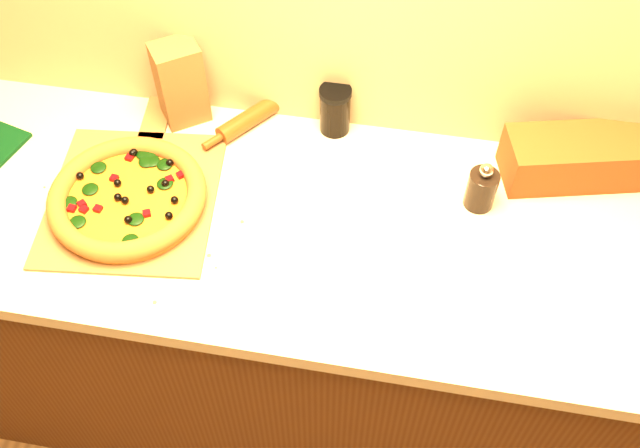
{
  "coord_description": "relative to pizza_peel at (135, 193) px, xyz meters",
  "views": [
    {
      "loc": [
        0.19,
        0.46,
        2.16
      ],
      "look_at": [
        0.03,
        1.38,
        0.96
      ],
      "focal_mm": 40.0,
      "sensor_mm": 36.0,
      "label": 1
    }
  ],
  "objects": [
    {
      "name": "dark_jar",
      "position": [
        0.42,
        0.29,
        0.06
      ],
      "size": [
        0.08,
        0.08,
        0.13
      ],
      "color": "black",
      "rests_on": "countertop"
    },
    {
      "name": "paper_bag",
      "position": [
        0.04,
        0.27,
        0.1
      ],
      "size": [
        0.14,
        0.13,
        0.22
      ],
      "primitive_type": "cube",
      "rotation": [
        0.0,
        0.0,
        0.62
      ],
      "color": "brown",
      "rests_on": "countertop"
    },
    {
      "name": "rolling_pin",
      "position": [
        0.22,
        0.29,
        0.02
      ],
      "size": [
        0.21,
        0.28,
        0.05
      ],
      "rotation": [
        0.0,
        0.0,
        0.93
      ],
      "color": "#572F0F",
      "rests_on": "countertop"
    },
    {
      "name": "countertop",
      "position": [
        0.42,
        -0.01,
        -0.02
      ],
      "size": [
        2.84,
        0.68,
        0.04
      ],
      "primitive_type": "cube",
      "color": "#C1B497",
      "rests_on": "cabinet"
    },
    {
      "name": "pizza",
      "position": [
        0.0,
        -0.04,
        0.03
      ],
      "size": [
        0.36,
        0.36,
        0.05
      ],
      "color": "gold",
      "rests_on": "pizza_peel"
    },
    {
      "name": "cabinet",
      "position": [
        0.42,
        -0.01,
        -0.47
      ],
      "size": [
        2.8,
        0.65,
        0.86
      ],
      "primitive_type": "cube",
      "color": "#4C2710",
      "rests_on": "ground"
    },
    {
      "name": "pizza_peel",
      "position": [
        0.0,
        0.0,
        0.0
      ],
      "size": [
        0.42,
        0.59,
        0.01
      ],
      "rotation": [
        0.0,
        0.0,
        0.12
      ],
      "color": "brown",
      "rests_on": "countertop"
    },
    {
      "name": "pepper_grinder",
      "position": [
        0.78,
        0.11,
        0.05
      ],
      "size": [
        0.07,
        0.07,
        0.13
      ],
      "color": "black",
      "rests_on": "countertop"
    },
    {
      "name": "bread_bag",
      "position": [
        1.04,
        0.25,
        0.05
      ],
      "size": [
        0.43,
        0.23,
        0.11
      ],
      "primitive_type": "cube",
      "rotation": [
        0.0,
        0.0,
        0.24
      ],
      "color": "#662E13",
      "rests_on": "countertop"
    },
    {
      "name": "bottle_cap",
      "position": [
        0.14,
        -0.16,
        -0.0
      ],
      "size": [
        0.03,
        0.03,
        0.01
      ],
      "primitive_type": "cylinder",
      "rotation": [
        0.0,
        0.0,
        0.05
      ],
      "color": "black",
      "rests_on": "countertop"
    }
  ]
}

